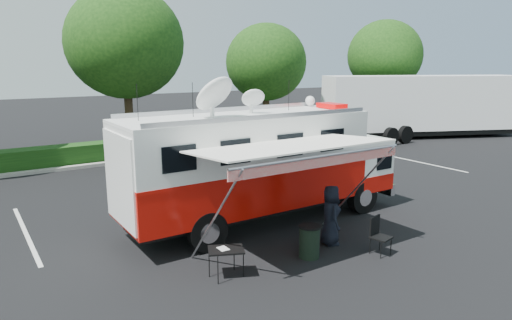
% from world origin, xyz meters
% --- Properties ---
extents(ground_plane, '(120.00, 120.00, 0.00)m').
position_xyz_m(ground_plane, '(0.00, 0.00, 0.00)').
color(ground_plane, black).
rests_on(ground_plane, ground).
extents(back_border, '(60.00, 6.14, 8.87)m').
position_xyz_m(back_border, '(1.14, 12.90, 5.00)').
color(back_border, '#9E998E').
rests_on(back_border, ground_plane).
extents(stall_lines, '(24.12, 5.50, 0.01)m').
position_xyz_m(stall_lines, '(-0.50, 3.00, 0.00)').
color(stall_lines, silver).
rests_on(stall_lines, ground_plane).
extents(command_truck, '(9.16, 2.52, 4.40)m').
position_xyz_m(command_truck, '(-0.08, -0.00, 1.88)').
color(command_truck, black).
rests_on(command_truck, ground_plane).
extents(awning, '(5.00, 2.59, 3.02)m').
position_xyz_m(awning, '(-0.90, -2.62, 2.83)').
color(awning, white).
rests_on(awning, ground_plane).
extents(person, '(0.81, 0.96, 1.67)m').
position_xyz_m(person, '(0.46, -2.52, 0.00)').
color(person, black).
rests_on(person, ground_plane).
extents(folding_table, '(0.99, 0.87, 0.70)m').
position_xyz_m(folding_table, '(-2.93, -2.68, 0.65)').
color(folding_table, black).
rests_on(folding_table, ground_plane).
extents(folding_chair, '(0.56, 0.59, 0.99)m').
position_xyz_m(folding_chair, '(1.08, -3.67, 0.59)').
color(folding_chair, black).
rests_on(folding_chair, ground_plane).
extents(trash_bin, '(0.57, 0.57, 0.85)m').
position_xyz_m(trash_bin, '(-0.59, -2.89, 0.43)').
color(trash_bin, black).
rests_on(trash_bin, ground_plane).
extents(semi_trailer, '(13.28, 7.85, 4.10)m').
position_xyz_m(semi_trailer, '(18.43, 8.16, 2.16)').
color(semi_trailer, white).
rests_on(semi_trailer, ground_plane).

